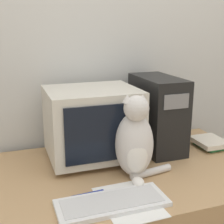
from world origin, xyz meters
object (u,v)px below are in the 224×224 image
at_px(computer_tower, 157,113).
at_px(crt_monitor, 92,123).
at_px(cat, 135,142).
at_px(keyboard, 112,203).
at_px(pen, 88,194).
at_px(book_stack, 210,143).

bearing_deg(computer_tower, crt_monitor, -176.83).
bearing_deg(cat, keyboard, -118.76).
height_order(keyboard, pen, keyboard).
height_order(computer_tower, book_stack, computer_tower).
xyz_separation_m(computer_tower, book_stack, (0.29, -0.09, -0.18)).
distance_m(computer_tower, book_stack, 0.35).
bearing_deg(pen, keyboard, -57.27).
bearing_deg(keyboard, book_stack, 27.93).
bearing_deg(computer_tower, keyboard, -132.09).
distance_m(keyboard, cat, 0.31).
distance_m(computer_tower, pen, 0.65).
relative_size(crt_monitor, cat, 1.16).
distance_m(crt_monitor, cat, 0.28).
bearing_deg(crt_monitor, computer_tower, 3.17).
xyz_separation_m(keyboard, pen, (-0.07, 0.11, -0.01)).
xyz_separation_m(crt_monitor, keyboard, (-0.05, -0.45, -0.18)).
height_order(crt_monitor, cat, cat).
relative_size(computer_tower, book_stack, 2.09).
xyz_separation_m(computer_tower, keyboard, (-0.43, -0.47, -0.19)).
bearing_deg(pen, book_stack, 19.26).
height_order(crt_monitor, keyboard, crt_monitor).
height_order(keyboard, cat, cat).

